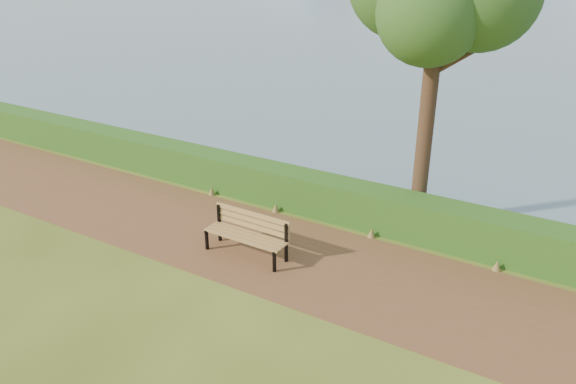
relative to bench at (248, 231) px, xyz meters
The scene contains 4 objects.
ground 0.76m from the bench, ahead, with size 140.00×140.00×0.00m, color #465418.
path 0.84m from the bench, 38.01° to the left, with size 40.00×3.40×0.01m, color brown.
hedge 2.73m from the bench, 79.56° to the left, with size 32.00×0.85×1.00m, color #1A4012.
bench is the anchor object (origin of this frame).
Camera 1 is at (5.92, -9.14, 6.48)m, focal length 35.00 mm.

